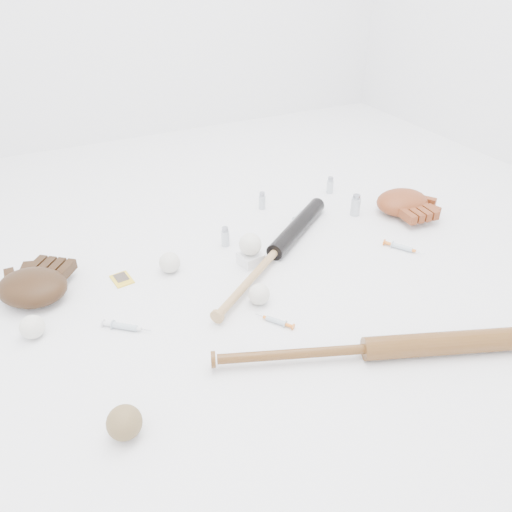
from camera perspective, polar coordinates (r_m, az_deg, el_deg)
name	(u,v)px	position (r m, az deg, el deg)	size (l,w,h in m)	color
bat_dark	(275,252)	(1.70, 2.21, 0.49)	(0.82, 0.06, 0.06)	black
bat_wood	(367,349)	(1.35, 12.59, -10.32)	(0.86, 0.06, 0.06)	brown
glove_dark	(32,287)	(1.65, -24.19, -3.23)	(0.25, 0.25, 0.09)	#311D0D
glove_tan	(402,202)	(2.08, 16.38, 5.96)	(0.25, 0.25, 0.09)	maroon
trading_card	(122,279)	(1.67, -15.08, -2.59)	(0.06, 0.08, 0.00)	yellow
pedestal	(250,259)	(1.68, -0.64, -0.31)	(0.07, 0.07, 0.04)	white
baseball_on_pedestal	(250,244)	(1.65, -0.65, 1.35)	(0.08, 0.08, 0.08)	silver
baseball_left	(32,327)	(1.51, -24.20, -7.40)	(0.07, 0.07, 0.07)	silver
baseball_upper	(170,263)	(1.66, -9.84, -0.75)	(0.07, 0.07, 0.07)	silver
baseball_mid	(259,294)	(1.50, 0.35, -4.40)	(0.06, 0.06, 0.06)	silver
baseball_aged	(124,423)	(1.19, -14.82, -17.93)	(0.08, 0.08, 0.08)	brown
syringe_0	(125,327)	(1.47, -14.76, -7.81)	(0.16, 0.03, 0.02)	#ADBCC6
syringe_1	(276,321)	(1.44, 2.28, -7.42)	(0.13, 0.02, 0.02)	#ADBCC6
syringe_2	(298,216)	(1.97, 4.88, 4.59)	(0.15, 0.03, 0.02)	#ADBCC6
syringe_3	(402,247)	(1.84, 16.36, 0.96)	(0.16, 0.03, 0.02)	#ADBCC6
vial_0	(262,200)	(2.03, 0.70, 6.36)	(0.03, 0.03, 0.07)	silver
vial_1	(330,185)	(2.18, 8.47, 8.02)	(0.03, 0.03, 0.07)	silver
vial_2	(225,236)	(1.78, -3.52, 2.24)	(0.03, 0.03, 0.07)	silver
vial_3	(356,205)	(2.01, 11.32, 5.74)	(0.04, 0.04, 0.09)	silver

